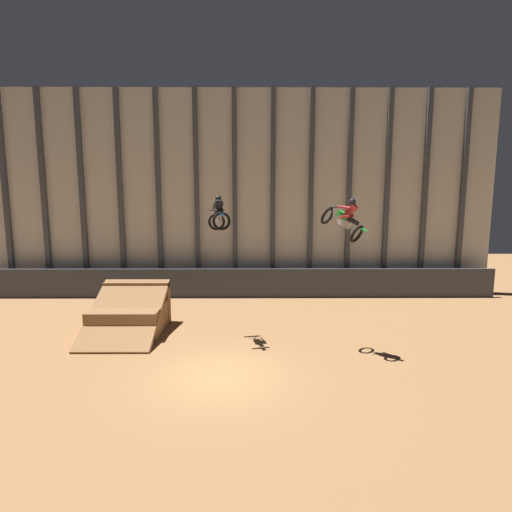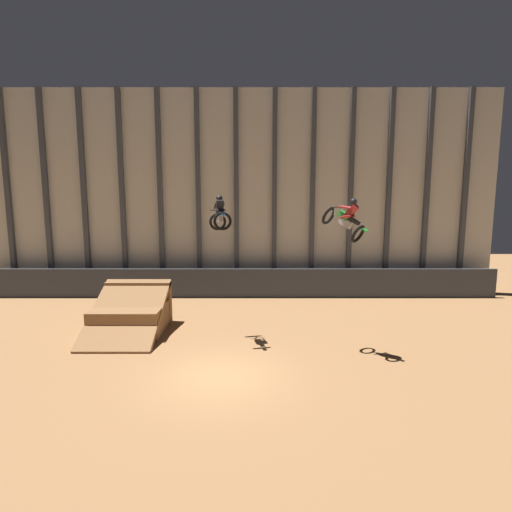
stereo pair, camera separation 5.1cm
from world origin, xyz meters
name	(u,v)px [view 1 (the left image)]	position (x,y,z in m)	size (l,w,h in m)	color
ground_plane	(220,377)	(0.00, 0.00, 0.00)	(60.00, 60.00, 0.00)	#996B42
arena_back_wall	(235,194)	(0.00, 12.18, 6.26)	(32.00, 0.40, 12.51)	beige
lower_barrier	(235,283)	(0.00, 10.85, 0.88)	(31.36, 0.20, 1.77)	#383D47
dirt_ramp	(131,314)	(-4.44, 4.85, 0.74)	(3.08, 4.26, 2.18)	olive
rider_bike_left_air	(219,216)	(-0.27, 3.60, 5.25)	(1.07, 1.79, 1.50)	black
rider_bike_right_air	(345,219)	(4.56, 2.16, 5.18)	(1.75, 1.65, 1.69)	black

